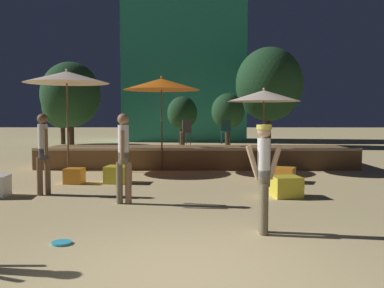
# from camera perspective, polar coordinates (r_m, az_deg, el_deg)

# --- Properties ---
(ground_plane) EXTENTS (120.00, 120.00, 0.00)m
(ground_plane) POSITION_cam_1_polar(r_m,az_deg,el_deg) (4.97, -1.03, -17.00)
(ground_plane) COLOR tan
(wooden_deck) EXTENTS (10.64, 2.80, 0.72)m
(wooden_deck) POSITION_cam_1_polar(r_m,az_deg,el_deg) (15.15, 0.59, -1.67)
(wooden_deck) COLOR brown
(wooden_deck) RESTS_ON ground
(patio_umbrella_0) EXTENTS (2.44, 2.44, 3.02)m
(patio_umbrella_0) POSITION_cam_1_polar(r_m,az_deg,el_deg) (13.71, -4.08, 7.93)
(patio_umbrella_0) COLOR brown
(patio_umbrella_0) RESTS_ON ground
(patio_umbrella_1) EXTENTS (2.66, 2.66, 3.24)m
(patio_umbrella_1) POSITION_cam_1_polar(r_m,az_deg,el_deg) (14.17, -16.36, 8.53)
(patio_umbrella_1) COLOR brown
(patio_umbrella_1) RESTS_ON ground
(patio_umbrella_2) EXTENTS (2.31, 2.31, 2.65)m
(patio_umbrella_2) POSITION_cam_1_polar(r_m,az_deg,el_deg) (13.80, 9.55, 6.34)
(patio_umbrella_2) COLOR brown
(patio_umbrella_2) RESTS_ON ground
(cube_seat_0) EXTENTS (0.49, 0.49, 0.40)m
(cube_seat_0) POSITION_cam_1_polar(r_m,az_deg,el_deg) (11.58, -15.41, -4.11)
(cube_seat_0) COLOR orange
(cube_seat_0) RESTS_ON ground
(cube_seat_1) EXTENTS (0.67, 0.67, 0.44)m
(cube_seat_1) POSITION_cam_1_polar(r_m,az_deg,el_deg) (11.44, -9.87, -4.01)
(cube_seat_1) COLOR yellow
(cube_seat_1) RESTS_ON ground
(cube_seat_2) EXTENTS (0.80, 0.80, 0.39)m
(cube_seat_2) POSITION_cam_1_polar(r_m,az_deg,el_deg) (11.65, 11.96, -4.04)
(cube_seat_2) COLOR orange
(cube_seat_2) RESTS_ON ground
(cube_seat_4) EXTENTS (0.67, 0.67, 0.45)m
(cube_seat_4) POSITION_cam_1_polar(r_m,az_deg,el_deg) (9.54, 12.45, -5.58)
(cube_seat_4) COLOR yellow
(cube_seat_4) RESTS_ON ground
(person_1) EXTENTS (0.35, 0.40, 1.81)m
(person_1) POSITION_cam_1_polar(r_m,az_deg,el_deg) (10.04, -19.24, -0.78)
(person_1) COLOR brown
(person_1) RESTS_ON ground
(person_2) EXTENTS (0.54, 0.29, 1.64)m
(person_2) POSITION_cam_1_polar(r_m,az_deg,el_deg) (6.45, 9.54, -3.89)
(person_2) COLOR #72664C
(person_2) RESTS_ON ground
(person_3) EXTENTS (0.31, 0.49, 1.81)m
(person_3) POSITION_cam_1_polar(r_m,az_deg,el_deg) (8.63, -9.11, -1.33)
(person_3) COLOR #72664C
(person_3) RESTS_ON ground
(bistro_chair_0) EXTENTS (0.46, 0.47, 0.90)m
(bistro_chair_0) POSITION_cam_1_polar(r_m,az_deg,el_deg) (15.31, -0.82, 1.92)
(bistro_chair_0) COLOR #47474C
(bistro_chair_0) RESTS_ON wooden_deck
(bistro_chair_1) EXTENTS (0.41, 0.41, 0.90)m
(bistro_chair_1) POSITION_cam_1_polar(r_m,az_deg,el_deg) (15.91, 4.56, 1.98)
(bistro_chair_1) COLOR #1E4C47
(bistro_chair_1) RESTS_ON wooden_deck
(frisbee_disc) EXTENTS (0.27, 0.27, 0.03)m
(frisbee_disc) POSITION_cam_1_polar(r_m,az_deg,el_deg) (6.29, -17.01, -12.49)
(frisbee_disc) COLOR #33B2D8
(frisbee_disc) RESTS_ON ground
(background_tree_0) EXTENTS (1.75, 1.75, 2.97)m
(background_tree_0) POSITION_cam_1_polar(r_m,az_deg,el_deg) (23.00, 4.81, 4.31)
(background_tree_0) COLOR #3D2B1C
(background_tree_0) RESTS_ON ground
(background_tree_1) EXTENTS (1.72, 1.72, 2.88)m
(background_tree_1) POSITION_cam_1_polar(r_m,az_deg,el_deg) (24.60, -1.31, 4.12)
(background_tree_1) COLOR #3D2B1C
(background_tree_1) RESTS_ON ground
(background_tree_2) EXTENTS (3.80, 3.80, 5.65)m
(background_tree_2) POSITION_cam_1_polar(r_m,az_deg,el_deg) (24.95, 10.26, 7.84)
(background_tree_2) COLOR #3D2B1C
(background_tree_2) RESTS_ON ground
(background_tree_3) EXTENTS (2.47, 2.47, 3.72)m
(background_tree_3) POSITION_cam_1_polar(r_m,az_deg,el_deg) (27.70, -16.89, 4.83)
(background_tree_3) COLOR #3D2B1C
(background_tree_3) RESTS_ON ground
(background_tree_4) EXTENTS (2.94, 2.94, 4.43)m
(background_tree_4) POSITION_cam_1_polar(r_m,az_deg,el_deg) (22.23, -15.89, 6.32)
(background_tree_4) COLOR #3D2B1C
(background_tree_4) RESTS_ON ground
(distant_building) EXTENTS (8.39, 4.92, 10.05)m
(distant_building) POSITION_cam_1_polar(r_m,az_deg,el_deg) (31.14, -0.96, 9.80)
(distant_building) COLOR teal
(distant_building) RESTS_ON ground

